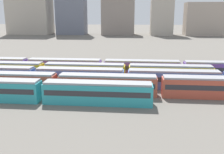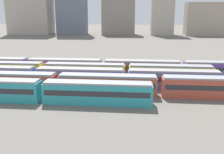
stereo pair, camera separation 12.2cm
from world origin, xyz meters
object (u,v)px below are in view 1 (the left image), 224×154
train_track_2 (126,78)px  train_track_4 (103,67)px  train_track_1 (107,84)px  train_track_3 (85,71)px

train_track_2 → train_track_4: size_ratio=1.00×
train_track_2 → train_track_1: bearing=-121.3°
train_track_4 → train_track_2: bearing=-59.6°
train_track_3 → train_track_4: same height
train_track_2 → train_track_3: (-9.45, 5.20, -0.00)m
train_track_3 → train_track_1: bearing=-58.8°
train_track_1 → train_track_4: 15.87m
train_track_3 → train_track_4: size_ratio=0.75×
train_track_1 → train_track_2: same height
train_track_1 → train_track_2: bearing=58.7°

